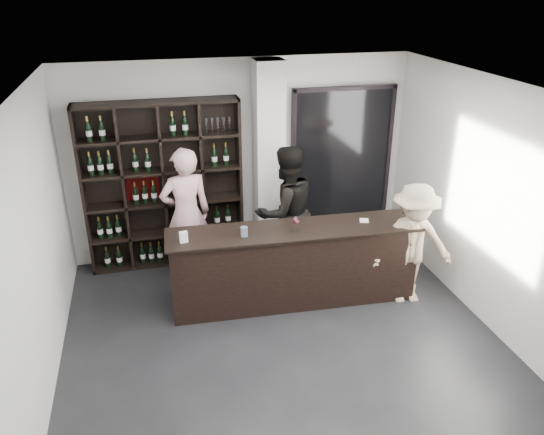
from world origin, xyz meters
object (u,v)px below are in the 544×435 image
object	(u,v)px
tasting_counter	(294,265)
taster_black	(286,212)
customer	(412,245)
wine_shelf	(164,186)
taster_pink	(186,214)

from	to	relation	value
tasting_counter	taster_black	distance (m)	0.86
customer	wine_shelf	bearing A→B (deg)	156.69
taster_black	customer	xyz separation A→B (m)	(1.36, -1.09, -0.13)
tasting_counter	customer	distance (m)	1.52
wine_shelf	customer	world-z (taller)	wine_shelf
wine_shelf	tasting_counter	bearing A→B (deg)	-44.32
taster_pink	taster_black	xyz separation A→B (m)	(1.34, -0.24, -0.00)
wine_shelf	taster_pink	world-z (taller)	wine_shelf
wine_shelf	tasting_counter	distance (m)	2.20
tasting_counter	customer	xyz separation A→B (m)	(1.45, -0.34, 0.29)
taster_black	customer	bearing A→B (deg)	126.02
tasting_counter	taster_pink	xyz separation A→B (m)	(-1.25, 0.99, 0.42)
wine_shelf	taster_pink	distance (m)	0.60
tasting_counter	taster_black	bearing A→B (deg)	85.77
wine_shelf	taster_pink	xyz separation A→B (m)	(0.25, -0.47, -0.26)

